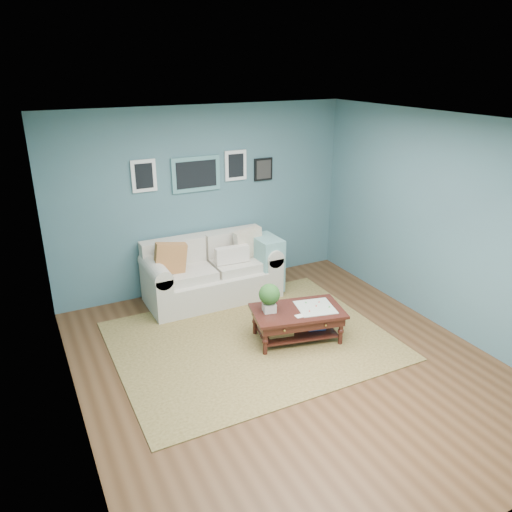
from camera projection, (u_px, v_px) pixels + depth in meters
room_shell at (288, 253)px, 5.27m from camera, size 5.00×5.02×2.70m
area_rug at (252, 340)px, 6.21m from camera, size 3.28×2.62×0.01m
loveseat at (216, 271)px, 7.25m from camera, size 1.94×0.88×1.00m
coffee_table at (293, 315)px, 6.12m from camera, size 1.22×0.87×0.77m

